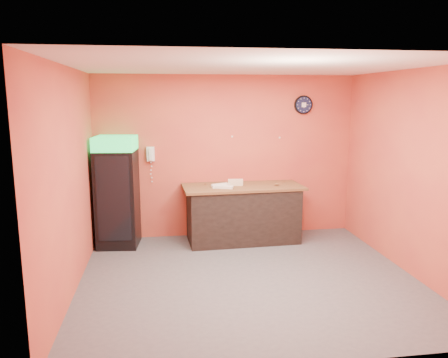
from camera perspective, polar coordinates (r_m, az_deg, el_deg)
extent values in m
plane|color=#47474C|center=(6.09, 3.21, -12.80)|extent=(4.50, 4.50, 0.00)
cube|color=#CE583A|center=(7.62, 0.31, 2.94)|extent=(4.50, 0.02, 2.80)
cube|color=#CE583A|center=(5.67, -19.50, -0.34)|extent=(0.02, 4.00, 2.80)
cube|color=#CE583A|center=(6.52, 23.12, 0.76)|extent=(0.02, 4.00, 2.80)
cube|color=white|center=(5.60, 3.51, 14.50)|extent=(4.50, 4.00, 0.02)
cube|color=black|center=(7.34, -13.71, -2.50)|extent=(0.70, 0.70, 1.58)
cube|color=green|center=(7.19, -14.03, 4.54)|extent=(0.70, 0.70, 0.23)
cube|color=black|center=(7.01, -13.70, -2.54)|extent=(0.52, 0.07, 1.36)
cube|color=black|center=(7.45, 2.45, -4.63)|extent=(1.86, 0.88, 0.92)
cylinder|color=black|center=(7.85, 10.32, 9.51)|extent=(0.32, 0.05, 0.32)
cylinder|color=#0F1433|center=(7.83, 10.38, 9.51)|extent=(0.28, 0.01, 0.28)
cube|color=white|center=(7.82, 10.40, 9.51)|extent=(0.08, 0.00, 0.08)
cube|color=white|center=(7.49, -9.56, 3.25)|extent=(0.13, 0.08, 0.24)
cube|color=white|center=(7.44, -9.57, 3.20)|extent=(0.06, 0.04, 0.20)
cube|color=brown|center=(7.34, 2.48, -1.02)|extent=(2.04, 0.95, 0.04)
cube|color=beige|center=(7.34, 1.50, -0.65)|extent=(0.26, 0.11, 0.05)
cube|color=beige|center=(7.33, 1.51, -0.24)|extent=(0.26, 0.11, 0.05)
cube|color=white|center=(7.17, -0.57, -0.98)|extent=(0.27, 0.13, 0.04)
cube|color=white|center=(7.12, 0.07, -1.06)|extent=(0.30, 0.20, 0.04)
cube|color=white|center=(7.27, -0.45, -0.80)|extent=(0.32, 0.22, 0.04)
cylinder|color=silver|center=(7.40, 1.63, -0.52)|extent=(0.06, 0.06, 0.06)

